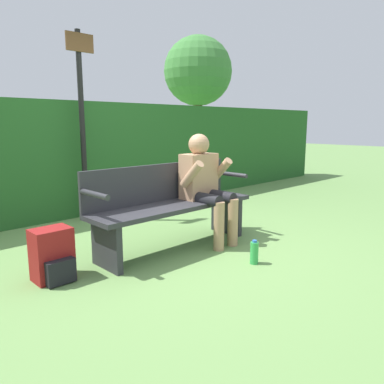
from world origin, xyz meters
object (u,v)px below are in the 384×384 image
(person_seated, at_px, (205,182))
(signpost, at_px, (82,117))
(water_bottle, at_px, (254,253))
(park_bench, at_px, (171,204))
(backpack, at_px, (53,256))
(tree, at_px, (198,72))

(person_seated, bearing_deg, signpost, 104.75)
(person_seated, xyz_separation_m, water_bottle, (-0.16, -0.79, -0.56))
(person_seated, relative_size, signpost, 0.48)
(park_bench, relative_size, backpack, 4.25)
(person_seated, relative_size, backpack, 2.68)
(park_bench, bearing_deg, person_seated, -16.01)
(backpack, bearing_deg, water_bottle, -32.11)
(person_seated, bearing_deg, park_bench, 163.99)
(tree, bearing_deg, water_bottle, -130.61)
(park_bench, bearing_deg, backpack, 178.42)
(tree, bearing_deg, person_seated, -134.12)
(signpost, relative_size, tree, 0.68)
(park_bench, bearing_deg, signpost, 92.48)
(water_bottle, xyz_separation_m, tree, (4.66, 5.44, 2.53))
(water_bottle, relative_size, tree, 0.06)
(signpost, distance_m, tree, 5.88)
(backpack, bearing_deg, signpost, 53.86)
(park_bench, height_order, water_bottle, park_bench)
(water_bottle, bearing_deg, tree, 49.39)
(water_bottle, xyz_separation_m, signpost, (-0.31, 2.57, 1.27))
(water_bottle, distance_m, tree, 7.59)
(water_bottle, height_order, signpost, signpost)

